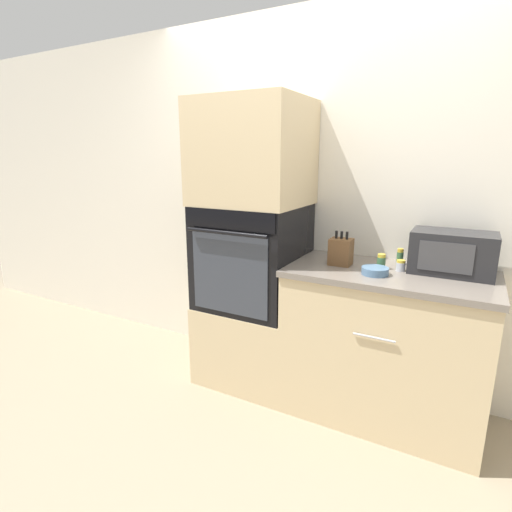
% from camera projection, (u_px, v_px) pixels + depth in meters
% --- Properties ---
extents(ground_plane, '(12.00, 12.00, 0.00)m').
position_uv_depth(ground_plane, '(277.00, 411.00, 2.52)').
color(ground_plane, gray).
extents(wall_back, '(8.00, 0.05, 2.50)m').
position_uv_depth(wall_back, '(319.00, 203.00, 2.75)').
color(wall_back, silver).
rests_on(wall_back, ground_plane).
extents(oven_cabinet_base, '(0.68, 0.60, 0.56)m').
position_uv_depth(oven_cabinet_base, '(253.00, 340.00, 2.86)').
color(oven_cabinet_base, beige).
rests_on(oven_cabinet_base, ground_plane).
extents(wall_oven, '(0.65, 0.64, 0.70)m').
position_uv_depth(wall_oven, '(252.00, 256.00, 2.71)').
color(wall_oven, black).
rests_on(wall_oven, oven_cabinet_base).
extents(oven_cabinet_upper, '(0.68, 0.60, 0.66)m').
position_uv_depth(oven_cabinet_upper, '(252.00, 153.00, 2.55)').
color(oven_cabinet_upper, beige).
rests_on(oven_cabinet_upper, wall_oven).
extents(counter_unit, '(1.14, 0.63, 0.92)m').
position_uv_depth(counter_unit, '(383.00, 344.00, 2.40)').
color(counter_unit, beige).
rests_on(counter_unit, ground_plane).
extents(microwave, '(0.43, 0.27, 0.24)m').
position_uv_depth(microwave, '(452.00, 253.00, 2.22)').
color(microwave, '#232326').
rests_on(microwave, counter_unit).
extents(knife_block, '(0.13, 0.11, 0.21)m').
position_uv_depth(knife_block, '(341.00, 252.00, 2.41)').
color(knife_block, brown).
rests_on(knife_block, counter_unit).
extents(bowl, '(0.15, 0.15, 0.04)m').
position_uv_depth(bowl, '(375.00, 271.00, 2.22)').
color(bowl, '#517599').
rests_on(bowl, counter_unit).
extents(condiment_jar_near, '(0.05, 0.05, 0.09)m').
position_uv_depth(condiment_jar_near, '(381.00, 262.00, 2.32)').
color(condiment_jar_near, '#427047').
rests_on(condiment_jar_near, counter_unit).
extents(condiment_jar_mid, '(0.05, 0.05, 0.06)m').
position_uv_depth(condiment_jar_mid, '(401.00, 266.00, 2.29)').
color(condiment_jar_mid, silver).
rests_on(condiment_jar_mid, counter_unit).
extents(condiment_jar_far, '(0.04, 0.04, 0.10)m').
position_uv_depth(condiment_jar_far, '(400.00, 257.00, 2.42)').
color(condiment_jar_far, '#427047').
rests_on(condiment_jar_far, counter_unit).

